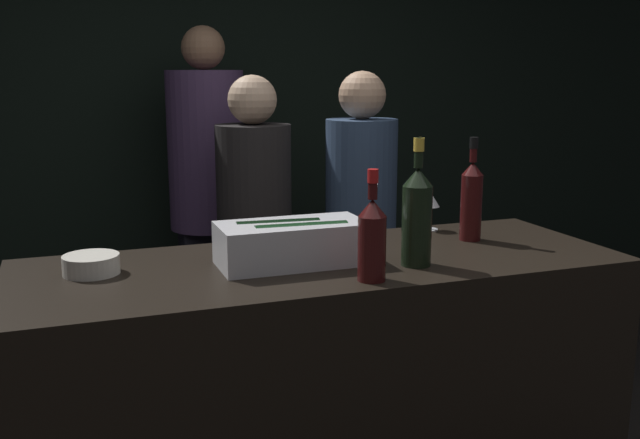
{
  "coord_description": "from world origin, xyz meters",
  "views": [
    {
      "loc": [
        -0.73,
        -1.64,
        1.64
      ],
      "look_at": [
        0.0,
        0.37,
        1.2
      ],
      "focal_mm": 40.0,
      "sensor_mm": 36.0,
      "label": 1
    }
  ],
  "objects_px": {
    "bowl_white": "(91,264)",
    "person_blond_tee": "(361,231)",
    "wine_glass": "(429,200)",
    "champagne_bottle": "(417,214)",
    "red_wine_bottle_tall": "(372,237)",
    "person_in_hoodie": "(208,194)",
    "red_wine_bottle_black_foil": "(471,199)",
    "ice_bin_with_bottles": "(292,242)",
    "candle_votive": "(296,232)",
    "person_grey_polo": "(255,239)"
  },
  "relations": [
    {
      "from": "champagne_bottle",
      "to": "person_in_hoodie",
      "type": "relative_size",
      "value": 0.2
    },
    {
      "from": "red_wine_bottle_black_foil",
      "to": "person_in_hoodie",
      "type": "relative_size",
      "value": 0.19
    },
    {
      "from": "red_wine_bottle_tall",
      "to": "candle_votive",
      "type": "bearing_deg",
      "value": 95.69
    },
    {
      "from": "person_blond_tee",
      "to": "person_grey_polo",
      "type": "relative_size",
      "value": 1.01
    },
    {
      "from": "ice_bin_with_bottles",
      "to": "person_grey_polo",
      "type": "height_order",
      "value": "person_grey_polo"
    },
    {
      "from": "bowl_white",
      "to": "person_grey_polo",
      "type": "relative_size",
      "value": 0.1
    },
    {
      "from": "wine_glass",
      "to": "red_wine_bottle_black_foil",
      "type": "height_order",
      "value": "red_wine_bottle_black_foil"
    },
    {
      "from": "candle_votive",
      "to": "champagne_bottle",
      "type": "distance_m",
      "value": 0.49
    },
    {
      "from": "ice_bin_with_bottles",
      "to": "person_in_hoodie",
      "type": "relative_size",
      "value": 0.24
    },
    {
      "from": "red_wine_bottle_tall",
      "to": "person_in_hoodie",
      "type": "relative_size",
      "value": 0.17
    },
    {
      "from": "bowl_white",
      "to": "person_blond_tee",
      "type": "relative_size",
      "value": 0.1
    },
    {
      "from": "champagne_bottle",
      "to": "person_blond_tee",
      "type": "bearing_deg",
      "value": 75.05
    },
    {
      "from": "bowl_white",
      "to": "wine_glass",
      "type": "xyz_separation_m",
      "value": [
        1.18,
        0.18,
        0.08
      ]
    },
    {
      "from": "red_wine_bottle_black_foil",
      "to": "candle_votive",
      "type": "bearing_deg",
      "value": 161.74
    },
    {
      "from": "bowl_white",
      "to": "red_wine_bottle_tall",
      "type": "distance_m",
      "value": 0.8
    },
    {
      "from": "red_wine_bottle_tall",
      "to": "person_blond_tee",
      "type": "relative_size",
      "value": 0.19
    },
    {
      "from": "ice_bin_with_bottles",
      "to": "champagne_bottle",
      "type": "distance_m",
      "value": 0.38
    },
    {
      "from": "champagne_bottle",
      "to": "person_grey_polo",
      "type": "height_order",
      "value": "person_grey_polo"
    },
    {
      "from": "bowl_white",
      "to": "red_wine_bottle_tall",
      "type": "bearing_deg",
      "value": -24.59
    },
    {
      "from": "wine_glass",
      "to": "red_wine_bottle_black_foil",
      "type": "bearing_deg",
      "value": -72.8
    },
    {
      "from": "bowl_white",
      "to": "champagne_bottle",
      "type": "height_order",
      "value": "champagne_bottle"
    },
    {
      "from": "person_blond_tee",
      "to": "person_grey_polo",
      "type": "distance_m",
      "value": 0.49
    },
    {
      "from": "ice_bin_with_bottles",
      "to": "wine_glass",
      "type": "height_order",
      "value": "wine_glass"
    },
    {
      "from": "candle_votive",
      "to": "champagne_bottle",
      "type": "height_order",
      "value": "champagne_bottle"
    },
    {
      "from": "champagne_bottle",
      "to": "red_wine_bottle_black_foil",
      "type": "distance_m",
      "value": 0.4
    },
    {
      "from": "ice_bin_with_bottles",
      "to": "bowl_white",
      "type": "bearing_deg",
      "value": 170.52
    },
    {
      "from": "bowl_white",
      "to": "person_in_hoodie",
      "type": "distance_m",
      "value": 1.57
    },
    {
      "from": "person_blond_tee",
      "to": "person_grey_polo",
      "type": "xyz_separation_m",
      "value": [
        -0.48,
        0.06,
        -0.01
      ]
    },
    {
      "from": "person_in_hoodie",
      "to": "person_grey_polo",
      "type": "xyz_separation_m",
      "value": [
        0.1,
        -0.52,
        -0.13
      ]
    },
    {
      "from": "bowl_white",
      "to": "person_in_hoodie",
      "type": "height_order",
      "value": "person_in_hoodie"
    },
    {
      "from": "ice_bin_with_bottles",
      "to": "wine_glass",
      "type": "xyz_separation_m",
      "value": [
        0.61,
        0.28,
        0.04
      ]
    },
    {
      "from": "ice_bin_with_bottles",
      "to": "red_wine_bottle_tall",
      "type": "relative_size",
      "value": 1.42
    },
    {
      "from": "candle_votive",
      "to": "person_in_hoodie",
      "type": "relative_size",
      "value": 0.04
    },
    {
      "from": "person_in_hoodie",
      "to": "person_blond_tee",
      "type": "xyz_separation_m",
      "value": [
        0.59,
        -0.58,
        -0.12
      ]
    },
    {
      "from": "person_grey_polo",
      "to": "candle_votive",
      "type": "bearing_deg",
      "value": -136.16
    },
    {
      "from": "candle_votive",
      "to": "bowl_white",
      "type": "bearing_deg",
      "value": -164.78
    },
    {
      "from": "person_in_hoodie",
      "to": "person_blond_tee",
      "type": "height_order",
      "value": "person_in_hoodie"
    },
    {
      "from": "wine_glass",
      "to": "person_blond_tee",
      "type": "bearing_deg",
      "value": 87.91
    },
    {
      "from": "person_in_hoodie",
      "to": "person_grey_polo",
      "type": "height_order",
      "value": "person_in_hoodie"
    },
    {
      "from": "wine_glass",
      "to": "person_blond_tee",
      "type": "distance_m",
      "value": 0.73
    },
    {
      "from": "person_in_hoodie",
      "to": "bowl_white",
      "type": "bearing_deg",
      "value": -86.16
    },
    {
      "from": "red_wine_bottle_black_foil",
      "to": "ice_bin_with_bottles",
      "type": "bearing_deg",
      "value": -172.22
    },
    {
      "from": "ice_bin_with_bottles",
      "to": "candle_votive",
      "type": "height_order",
      "value": "ice_bin_with_bottles"
    },
    {
      "from": "bowl_white",
      "to": "person_in_hoodie",
      "type": "xyz_separation_m",
      "value": [
        0.62,
        1.44,
        -0.07
      ]
    },
    {
      "from": "wine_glass",
      "to": "person_grey_polo",
      "type": "distance_m",
      "value": 0.91
    },
    {
      "from": "bowl_white",
      "to": "wine_glass",
      "type": "bearing_deg",
      "value": 8.82
    },
    {
      "from": "wine_glass",
      "to": "red_wine_bottle_tall",
      "type": "xyz_separation_m",
      "value": [
        -0.46,
        -0.51,
        0.01
      ]
    },
    {
      "from": "ice_bin_with_bottles",
      "to": "person_in_hoodie",
      "type": "height_order",
      "value": "person_in_hoodie"
    },
    {
      "from": "red_wine_bottle_tall",
      "to": "red_wine_bottle_black_foil",
      "type": "bearing_deg",
      "value": 32.5
    },
    {
      "from": "bowl_white",
      "to": "candle_votive",
      "type": "bearing_deg",
      "value": 15.22
    }
  ]
}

